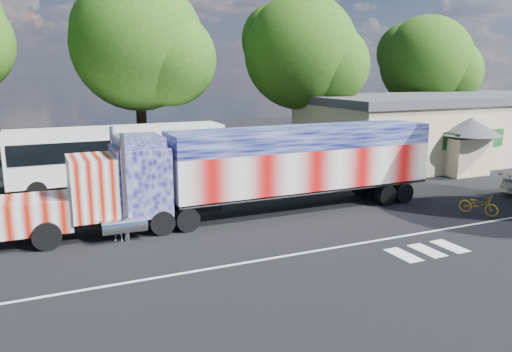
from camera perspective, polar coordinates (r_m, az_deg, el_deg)
name	(u,v)px	position (r m, az deg, el deg)	size (l,w,h in m)	color
ground	(283,229)	(22.79, 3.12, -6.11)	(100.00, 100.00, 0.00)	black
lane_markings	(364,250)	(20.63, 12.28, -8.32)	(30.00, 2.67, 0.01)	silver
semi_truck	(256,168)	(24.50, 0.02, 0.89)	(21.46, 3.39, 4.57)	black
coach_bus	(120,156)	(31.62, -15.31, 2.18)	(12.78, 2.97, 3.72)	white
hall_building	(443,127)	(42.67, 20.57, 5.21)	(22.40, 12.80, 5.20)	beige
woman	(118,223)	(21.84, -15.50, -5.22)	(0.56, 0.37, 1.54)	slate
bicycle	(479,205)	(27.30, 24.09, -3.01)	(0.66, 1.91, 1.00)	gold
tree_n_mid	(140,45)	(35.96, -13.07, 14.37)	(9.49, 9.04, 13.34)	black
tree_ne_a	(303,53)	(39.82, 5.39, 13.83)	(9.27, 8.83, 12.88)	black
tree_far_ne	(428,63)	(51.65, 19.02, 12.15)	(9.22, 8.78, 12.26)	black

